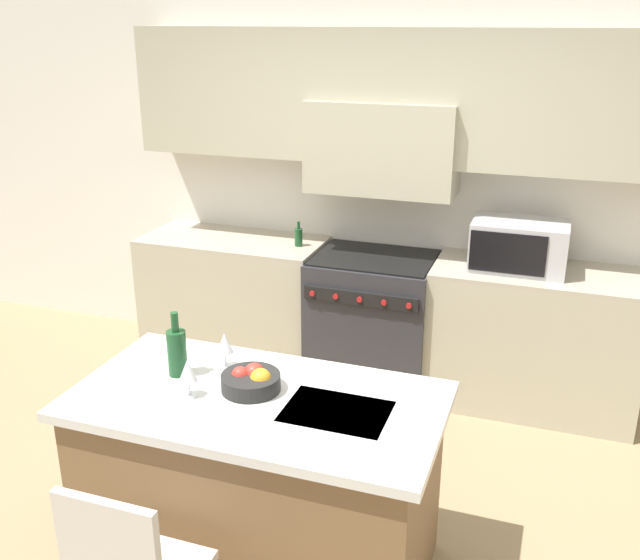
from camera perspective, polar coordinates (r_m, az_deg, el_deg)
ground_plane at (r=3.79m, az=-3.60°, el=-20.13°), size 10.00×10.00×0.00m
back_cabinetry at (r=4.93m, az=5.45°, el=10.15°), size 10.00×0.46×2.70m
back_counter at (r=5.02m, az=4.33°, el=-3.02°), size 3.48×0.62×0.95m
range_stove at (r=5.01m, az=4.26°, el=-3.19°), size 0.83×0.70×0.93m
microwave at (r=4.67m, az=15.62°, el=2.67°), size 0.59×0.38×0.31m
kitchen_island at (r=3.39m, az=-4.84°, el=-15.88°), size 1.62×0.86×0.90m
wine_bottle at (r=3.33m, az=-11.37°, el=-5.61°), size 0.09×0.09×0.31m
wine_glass_near at (r=3.14m, az=-10.53°, el=-7.23°), size 0.08×0.08×0.17m
wine_glass_far at (r=3.36m, az=-7.63°, el=-5.11°), size 0.08×0.08×0.17m
fruit_bowl at (r=3.19m, az=-5.48°, el=-7.99°), size 0.26×0.26×0.11m
oil_bottle_on_counter at (r=4.99m, az=-1.73°, el=3.49°), size 0.05×0.05×0.18m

